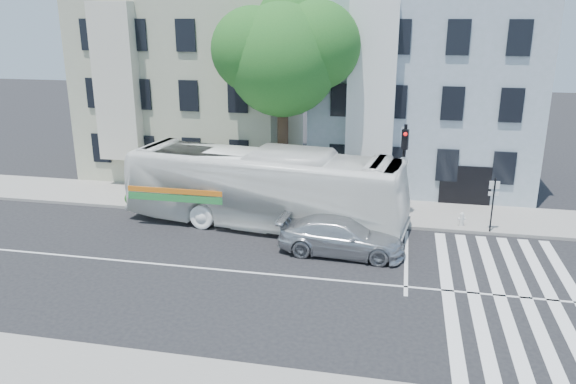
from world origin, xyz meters
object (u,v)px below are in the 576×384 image
(fire_hydrant, at_px, (462,219))
(sedan, at_px, (342,236))
(traffic_signal, at_px, (404,159))
(bus, at_px, (264,188))

(fire_hydrant, bearing_deg, sedan, -142.50)
(sedan, distance_m, traffic_signal, 5.79)
(bus, distance_m, sedan, 4.90)
(sedan, bearing_deg, bus, 59.99)
(bus, distance_m, traffic_signal, 6.84)
(sedan, relative_size, traffic_signal, 1.13)
(bus, relative_size, fire_hydrant, 20.17)
(traffic_signal, relative_size, fire_hydrant, 7.08)
(sedan, xyz_separation_m, fire_hydrant, (5.21, 4.00, -0.28))
(sedan, bearing_deg, fire_hydrant, -49.48)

